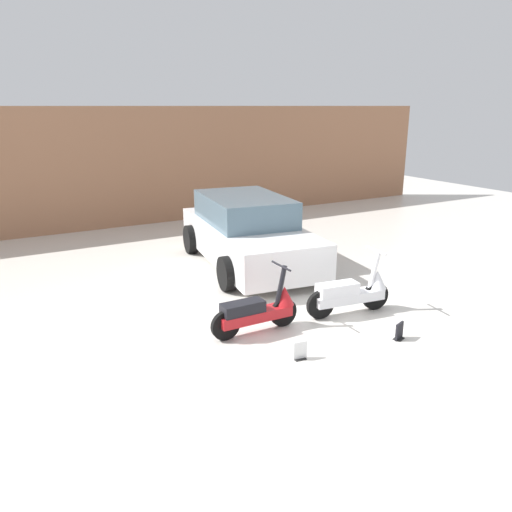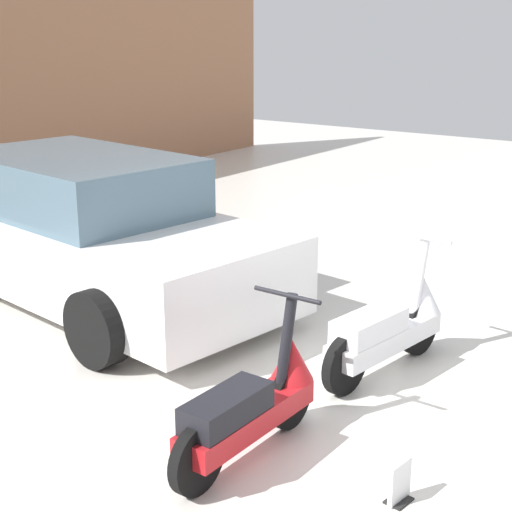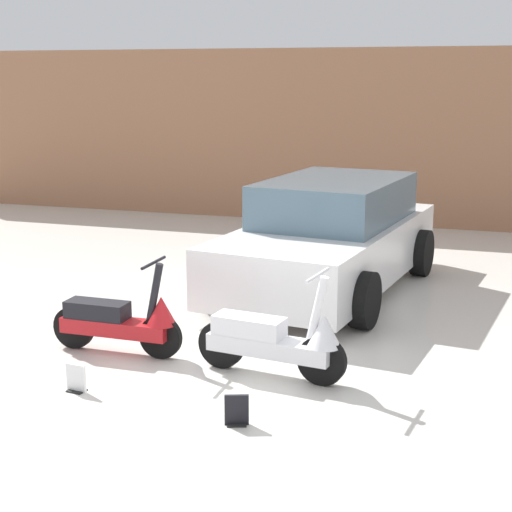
% 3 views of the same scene
% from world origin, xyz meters
% --- Properties ---
extents(ground_plane, '(28.00, 28.00, 0.00)m').
position_xyz_m(ground_plane, '(0.00, 0.00, 0.00)').
color(ground_plane, silver).
extents(scooter_front_left, '(1.44, 0.52, 1.01)m').
position_xyz_m(scooter_front_left, '(-1.06, 0.45, 0.36)').
color(scooter_front_left, black).
rests_on(scooter_front_left, ground_plane).
extents(scooter_front_right, '(1.51, 0.56, 1.06)m').
position_xyz_m(scooter_front_right, '(0.63, 0.32, 0.38)').
color(scooter_front_right, black).
rests_on(scooter_front_right, ground_plane).
extents(car_rear_left, '(2.51, 4.50, 1.46)m').
position_xyz_m(car_rear_left, '(0.42, 3.56, 0.70)').
color(car_rear_left, white).
rests_on(car_rear_left, ground_plane).
extents(placard_near_left_scooter, '(0.20, 0.14, 0.26)m').
position_xyz_m(placard_near_left_scooter, '(-1.00, -0.57, 0.11)').
color(placard_near_left_scooter, black).
rests_on(placard_near_left_scooter, ground_plane).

